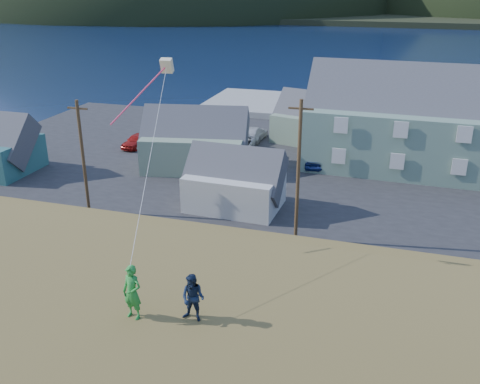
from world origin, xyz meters
name	(u,v)px	position (x,y,z in m)	size (l,w,h in m)	color
ground	(279,249)	(0.00, 0.00, 0.00)	(900.00, 900.00, 0.00)	#0A1638
grass_strip	(272,263)	(0.00, -2.00, 0.05)	(110.00, 8.00, 0.10)	#4C3D19
waterfront_lot	(319,167)	(0.00, 17.00, 0.06)	(72.00, 36.00, 0.12)	#28282B
wharf	(302,106)	(-6.00, 40.00, 0.45)	(26.00, 14.00, 0.90)	gray
far_shore	(400,4)	(0.00, 330.00, 1.00)	(900.00, 320.00, 2.00)	black
far_hills	(470,7)	(35.59, 279.38, 2.00)	(760.00, 265.00, 143.00)	black
shed_palegreen_near	(195,141)	(-11.17, 13.51, 2.66)	(10.65, 7.74, 7.06)	gray
shed_white	(235,181)	(-4.87, 5.65, 2.29)	(7.64, 5.23, 5.94)	silver
shed_palegreen_far	(321,121)	(-1.20, 24.82, 2.57)	(11.05, 7.95, 6.70)	gray
utility_poles	(289,177)	(0.20, 1.50, 4.62)	(30.70, 0.24, 9.73)	#47331E
parked_cars	(242,141)	(-8.78, 20.76, 0.84)	(21.19, 12.39, 1.57)	slate
kite_flyer_green	(132,292)	(-0.43, -18.72, 8.08)	(0.64, 0.42, 1.77)	#258932
kite_flyer_navy	(193,298)	(1.37, -18.32, 7.97)	(0.75, 0.58, 1.54)	#15213A
kite_rig	(162,72)	(-2.16, -12.08, 13.51)	(1.47, 3.71, 8.57)	#F3E5B8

